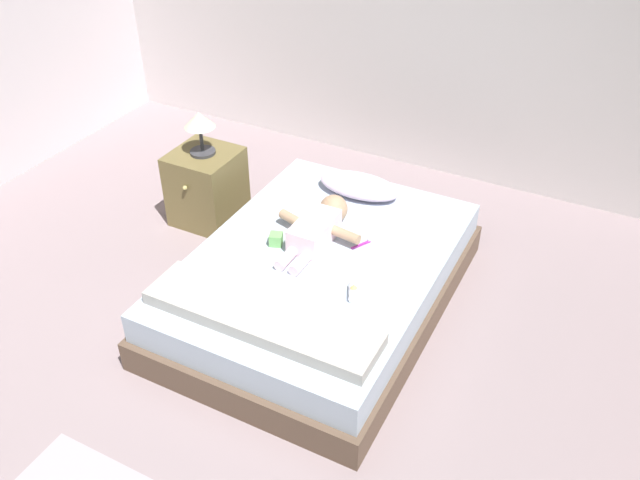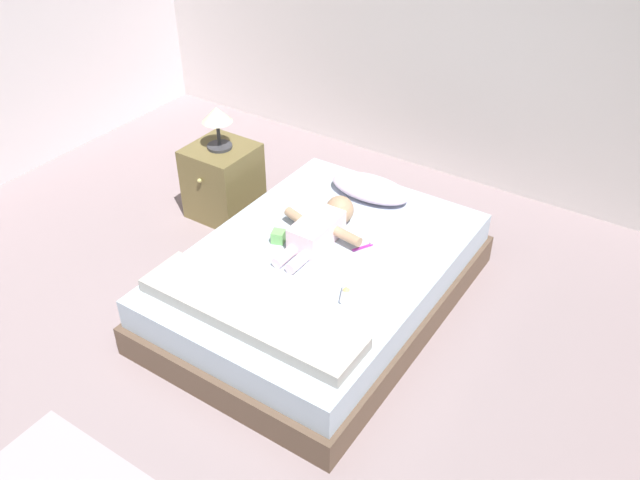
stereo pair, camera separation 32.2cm
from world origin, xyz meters
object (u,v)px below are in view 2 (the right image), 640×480
object	(u,v)px
baby	(322,227)
baby_bottle	(346,293)
pillow	(370,188)
toy_block	(278,237)
toothbrush	(364,247)
lamp	(217,119)
nightstand	(223,181)
bed	(320,280)

from	to	relation	value
baby	baby_bottle	world-z (taller)	baby
baby	baby_bottle	size ratio (longest dim) A/B	5.19
pillow	toy_block	distance (m)	0.74
pillow	baby	bearing A→B (deg)	-90.68
toothbrush	lamp	world-z (taller)	lamp
lamp	pillow	bearing A→B (deg)	13.54
nightstand	baby	bearing A→B (deg)	-16.47
baby	nightstand	distance (m)	1.07
toothbrush	baby_bottle	xyz separation A→B (m)	(0.14, -0.42, 0.02)
lamp	nightstand	bearing A→B (deg)	-90.00
pillow	toothbrush	world-z (taller)	pillow
lamp	baby_bottle	bearing A→B (deg)	-25.76
baby	lamp	world-z (taller)	lamp
bed	toy_block	xyz separation A→B (m)	(-0.27, -0.03, 0.22)
bed	baby	size ratio (longest dim) A/B	2.87
lamp	toy_block	size ratio (longest dim) A/B	3.19
pillow	baby_bottle	xyz separation A→B (m)	(0.39, -0.92, -0.03)
bed	toothbrush	xyz separation A→B (m)	(0.17, 0.19, 0.19)
baby	lamp	distance (m)	1.09
bed	toothbrush	distance (m)	0.32
toy_block	baby	bearing A→B (deg)	43.71
bed	baby	distance (m)	0.31
lamp	bed	bearing A→B (deg)	-22.18
pillow	toothbrush	distance (m)	0.56
baby	lamp	size ratio (longest dim) A/B	2.26
baby	toothbrush	distance (m)	0.27
bed	lamp	distance (m)	1.30
toy_block	nightstand	bearing A→B (deg)	150.17
baby	lamp	bearing A→B (deg)	163.52
toy_block	baby_bottle	distance (m)	0.62
toothbrush	pillow	bearing A→B (deg)	116.65
pillow	nightstand	distance (m)	1.06
baby_bottle	toothbrush	bearing A→B (deg)	108.50
toothbrush	baby_bottle	bearing A→B (deg)	-71.50
bed	lamp	size ratio (longest dim) A/B	6.49
nightstand	toy_block	bearing A→B (deg)	-29.83
bed	toy_block	size ratio (longest dim) A/B	20.69
bed	baby_bottle	bearing A→B (deg)	-36.58
pillow	lamp	distance (m)	1.09
pillow	bed	bearing A→B (deg)	-83.65
baby	toothbrush	bearing A→B (deg)	9.74
toothbrush	toy_block	world-z (taller)	toy_block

